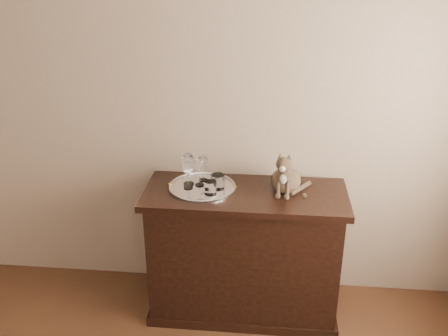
# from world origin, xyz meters

# --- Properties ---
(wall_back) EXTENTS (4.00, 0.10, 2.70)m
(wall_back) POSITION_xyz_m (0.00, 2.25, 1.35)
(wall_back) COLOR #C2A692
(wall_back) RESTS_ON ground
(sideboard) EXTENTS (1.20, 0.50, 0.85)m
(sideboard) POSITION_xyz_m (0.60, 1.94, 0.42)
(sideboard) COLOR black
(sideboard) RESTS_ON ground
(tray) EXTENTS (0.40, 0.40, 0.01)m
(tray) POSITION_xyz_m (0.34, 1.96, 0.85)
(tray) COLOR silver
(tray) RESTS_ON sideboard
(wine_glass_a) EXTENTS (0.08, 0.08, 0.20)m
(wine_glass_a) POSITION_xyz_m (0.25, 2.00, 0.96)
(wine_glass_a) COLOR white
(wine_glass_a) RESTS_ON tray
(wine_glass_b) EXTENTS (0.06, 0.06, 0.17)m
(wine_glass_b) POSITION_xyz_m (0.33, 2.06, 0.94)
(wine_glass_b) COLOR white
(wine_glass_b) RESTS_ON tray
(wine_glass_c) EXTENTS (0.07, 0.07, 0.18)m
(wine_glass_c) POSITION_xyz_m (0.26, 1.94, 0.95)
(wine_glass_c) COLOR silver
(wine_glass_c) RESTS_ON tray
(wine_glass_d) EXTENTS (0.07, 0.07, 0.17)m
(wine_glass_d) POSITION_xyz_m (0.32, 1.99, 0.95)
(wine_glass_d) COLOR white
(wine_glass_d) RESTS_ON tray
(tumbler_a) EXTENTS (0.07, 0.07, 0.08)m
(tumbler_a) POSITION_xyz_m (0.40, 1.88, 0.90)
(tumbler_a) COLOR silver
(tumbler_a) RESTS_ON tray
(tumbler_c) EXTENTS (0.08, 0.08, 0.09)m
(tumbler_c) POSITION_xyz_m (0.44, 1.95, 0.90)
(tumbler_c) COLOR silver
(tumbler_c) RESTS_ON tray
(cat) EXTENTS (0.31, 0.30, 0.27)m
(cat) POSITION_xyz_m (0.83, 1.98, 0.99)
(cat) COLOR brown
(cat) RESTS_ON sideboard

